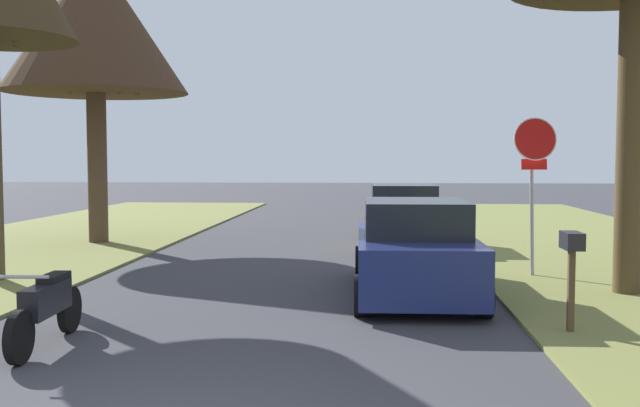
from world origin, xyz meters
TOP-DOWN VIEW (x-y plane):
  - stop_sign_far at (4.61, 8.90)m, footprint 0.81×0.42m
  - street_tree_left_mid_b at (-5.59, 13.51)m, footprint 4.74×4.74m
  - parked_sedan_navy at (2.28, 6.95)m, footprint 2.01×4.43m
  - parked_sedan_tan at (2.38, 13.86)m, footprint 2.01×4.43m
  - parked_motorcycle at (-2.27, 3.40)m, footprint 0.60×2.05m
  - curbside_mailbox at (4.12, 4.44)m, footprint 0.22×0.44m

SIDE VIEW (x-z plane):
  - parked_motorcycle at x=-2.27m, z-range 0.00..0.97m
  - parked_sedan_navy at x=2.28m, z-range -0.06..1.51m
  - parked_sedan_tan at x=2.38m, z-range -0.06..1.51m
  - curbside_mailbox at x=4.12m, z-range 0.42..1.69m
  - stop_sign_far at x=4.61m, z-range 0.71..3.67m
  - street_tree_left_mid_b at x=-5.59m, z-range 1.95..9.49m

